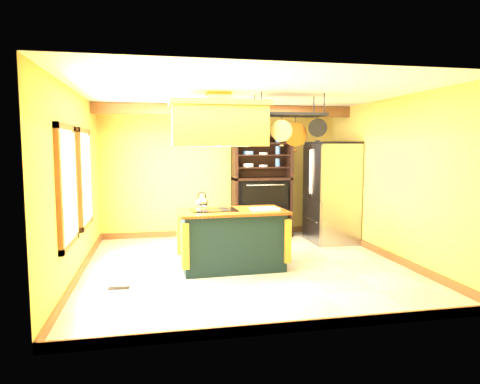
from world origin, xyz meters
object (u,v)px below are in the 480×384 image
object	(u,v)px
pot_rack	(289,121)
kitchen_island	(232,239)
range_hood	(218,123)
refrigerator	(331,194)
hutch	(261,196)

from	to	relation	value
pot_rack	kitchen_island	bearing A→B (deg)	-179.86
range_hood	refrigerator	distance (m)	3.19
range_hood	refrigerator	bearing A→B (deg)	31.40
kitchen_island	refrigerator	xyz separation A→B (m)	(2.29, 1.52, 0.48)
range_hood	refrigerator	size ratio (longest dim) A/B	0.76
refrigerator	hutch	size ratio (longest dim) A/B	0.90
kitchen_island	pot_rack	xyz separation A→B (m)	(0.91, 0.00, 1.82)
kitchen_island	hutch	distance (m)	2.59
pot_rack	range_hood	bearing A→B (deg)	-179.84
kitchen_island	refrigerator	distance (m)	2.79
kitchen_island	pot_rack	distance (m)	2.04
hutch	range_hood	bearing A→B (deg)	-118.23
pot_rack	hutch	xyz separation A→B (m)	(0.15, 2.33, -1.44)
kitchen_island	range_hood	distance (m)	1.79
pot_rack	refrigerator	bearing A→B (deg)	47.62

